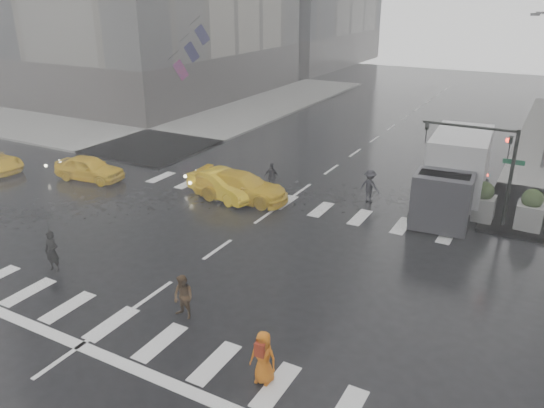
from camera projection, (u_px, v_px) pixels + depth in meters
The scene contains 17 objects.
ground at pixel (218, 249), 21.84m from camera, with size 120.00×120.00×0.00m, color black.
sidewalk_nw at pixel (143, 116), 44.76m from camera, with size 35.00×35.00×0.15m, color gray.
road_markings at pixel (218, 249), 21.84m from camera, with size 18.00×48.00×0.01m, color silver, non-canonical shape.
traffic_signal_pole at pixel (489, 156), 23.12m from camera, with size 4.45×0.42×4.50m.
planter_west at pixel (438, 194), 25.01m from camera, with size 1.10×1.10×1.80m.
planter_mid at pixel (482, 202), 24.11m from camera, with size 1.10×1.10×1.80m.
planter_east at pixel (530, 210), 23.22m from camera, with size 1.10×1.10×1.80m.
flag_cluster at pixel (189, 49), 41.51m from camera, with size 2.87×3.06×4.69m.
pedestrian_black at pixel (49, 231), 19.63m from camera, with size 1.13×1.15×2.43m.
pedestrian_brown at pixel (183, 297), 17.04m from camera, with size 0.74×0.57×1.52m, color #3F2A16.
pedestrian_orange at pixel (263, 357), 14.19m from camera, with size 0.79×0.53×1.56m.
pedestrian_far_a at pixel (272, 177), 27.95m from camera, with size 0.90×0.55×1.53m, color black.
pedestrian_far_b at pixel (370, 186), 26.39m from camera, with size 1.10×0.61×1.71m, color black.
taxi_front at pixel (89, 168), 29.65m from camera, with size 1.62×4.01×1.37m, color yellow.
taxi_mid at pixel (222, 185), 27.10m from camera, with size 1.47×4.22×1.39m, color yellow.
taxi_rear at pixel (241, 187), 26.78m from camera, with size 1.99×4.33×1.42m, color yellow.
box_truck at pixel (455, 172), 25.07m from camera, with size 2.55×6.81×3.62m.
Camera 1 is at (11.40, -16.05, 9.91)m, focal length 35.00 mm.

